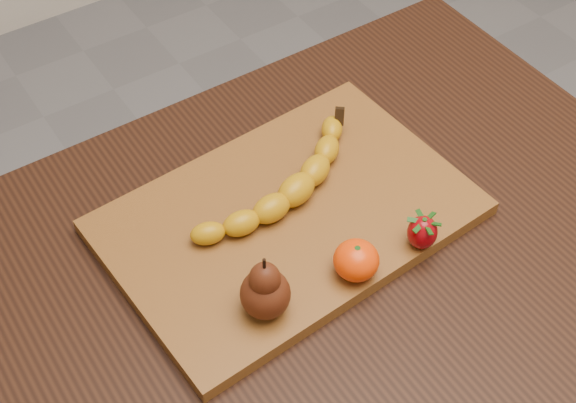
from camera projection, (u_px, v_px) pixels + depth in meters
table at (309, 305)px, 1.06m from camera, size 1.00×0.70×0.76m
cutting_board at (288, 217)px, 1.02m from camera, size 0.47×0.33×0.02m
banana at (296, 190)px, 1.01m from camera, size 0.25×0.13×0.04m
pear at (265, 285)px, 0.88m from camera, size 0.07×0.07×0.09m
mandarin at (356, 260)px, 0.93m from camera, size 0.06×0.06×0.05m
strawberry at (422, 231)px, 0.96m from camera, size 0.04×0.04×0.05m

